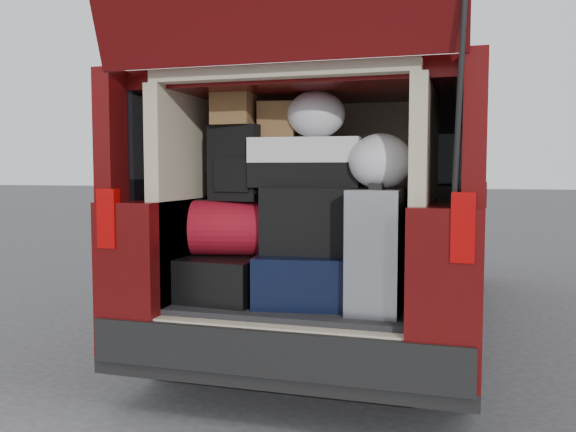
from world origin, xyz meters
name	(u,v)px	position (x,y,z in m)	size (l,w,h in m)	color
ground	(290,409)	(0.00, 0.00, 0.00)	(80.00, 80.00, 0.00)	#37373A
minivan	(354,214)	(0.00, 1.86, 0.91)	(1.90, 5.35, 2.77)	black
load_floor	(304,344)	(0.00, 0.28, 0.28)	(1.24, 1.05, 0.55)	black
black_hardshell	(231,276)	(-0.39, 0.15, 0.67)	(0.43, 0.59, 0.24)	black
navy_hardshell	(307,276)	(0.04, 0.18, 0.68)	(0.50, 0.61, 0.27)	black
silver_roller	(377,250)	(0.45, 0.04, 0.86)	(0.26, 0.41, 0.62)	white
red_duffel	(235,228)	(-0.37, 0.16, 0.94)	(0.47, 0.31, 0.31)	maroon
black_soft_case	(310,220)	(0.07, 0.15, 0.99)	(0.49, 0.29, 0.35)	black
backpack	(238,163)	(-0.36, 0.17, 1.30)	(0.29, 0.18, 0.42)	black
twotone_duffel	(307,163)	(0.03, 0.21, 1.30)	(0.59, 0.31, 0.27)	silver
grocery_sack_lower	(233,107)	(-0.37, 0.14, 1.61)	(0.22, 0.18, 0.20)	brown
grocery_sack_upper	(278,121)	(-0.14, 0.24, 1.54)	(0.20, 0.16, 0.20)	brown
plastic_bag_center	(316,114)	(0.08, 0.22, 1.56)	(0.32, 0.30, 0.25)	white
plastic_bag_right	(380,161)	(0.45, 0.10, 1.31)	(0.32, 0.30, 0.28)	white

